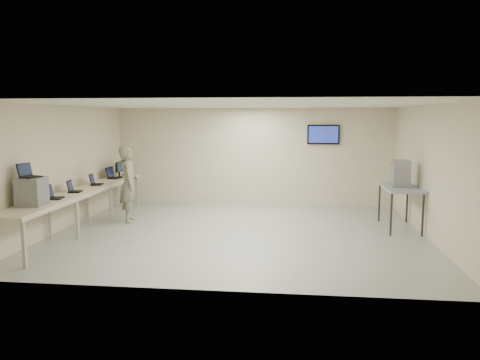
# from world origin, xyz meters

# --- Properties ---
(room) EXTENTS (8.01, 7.01, 2.81)m
(room) POSITION_xyz_m (0.03, 0.06, 1.41)
(room) COLOR #979893
(room) RESTS_ON ground
(workbench) EXTENTS (0.76, 6.00, 0.90)m
(workbench) POSITION_xyz_m (-3.59, 0.00, 0.83)
(workbench) COLOR beige
(workbench) RESTS_ON ground
(equipment_box) EXTENTS (0.49, 0.54, 0.53)m
(equipment_box) POSITION_xyz_m (-3.65, -1.93, 1.16)
(equipment_box) COLOR gray
(equipment_box) RESTS_ON workbench
(laptop_on_box) EXTENTS (0.36, 0.39, 0.26)m
(laptop_on_box) POSITION_xyz_m (-3.70, -1.93, 1.49)
(laptop_on_box) COLOR black
(laptop_on_box) RESTS_ON equipment_box
(laptop_0) EXTENTS (0.34, 0.40, 0.28)m
(laptop_0) POSITION_xyz_m (-3.64, -1.21, 0.97)
(laptop_0) COLOR black
(laptop_0) RESTS_ON workbench
(laptop_1) EXTENTS (0.32, 0.37, 0.26)m
(laptop_1) POSITION_xyz_m (-3.63, -0.35, 0.97)
(laptop_1) COLOR black
(laptop_1) RESTS_ON workbench
(laptop_2) EXTENTS (0.33, 0.38, 0.27)m
(laptop_2) POSITION_xyz_m (-3.62, 0.77, 0.97)
(laptop_2) COLOR black
(laptop_2) RESTS_ON workbench
(laptop_3) EXTENTS (0.36, 0.42, 0.30)m
(laptop_3) POSITION_xyz_m (-3.65, 2.00, 0.98)
(laptop_3) COLOR black
(laptop_3) RESTS_ON workbench
(monitor_near) EXTENTS (0.19, 0.42, 0.42)m
(monitor_near) POSITION_xyz_m (-3.60, 2.32, 1.15)
(monitor_near) COLOR black
(monitor_near) RESTS_ON workbench
(monitor_far) EXTENTS (0.19, 0.44, 0.43)m
(monitor_far) POSITION_xyz_m (-3.60, 2.75, 1.16)
(monitor_far) COLOR black
(monitor_far) RESTS_ON workbench
(soldier) EXTENTS (0.64, 0.79, 1.86)m
(soldier) POSITION_xyz_m (-2.79, 0.82, 0.93)
(soldier) COLOR #697454
(soldier) RESTS_ON ground
(side_table) EXTENTS (0.76, 1.62, 0.97)m
(side_table) POSITION_xyz_m (3.60, 0.84, 0.90)
(side_table) COLOR #8B92A0
(side_table) RESTS_ON ground
(storage_bins) EXTENTS (0.38, 0.42, 0.60)m
(storage_bins) POSITION_xyz_m (3.58, 0.84, 1.27)
(storage_bins) COLOR #949597
(storage_bins) RESTS_ON side_table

